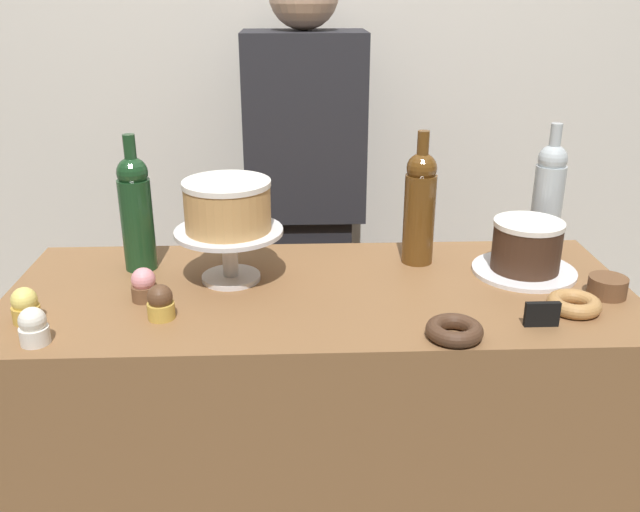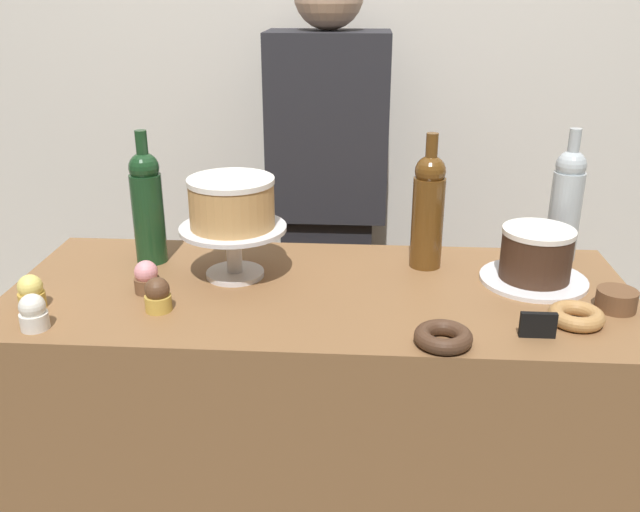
{
  "view_description": "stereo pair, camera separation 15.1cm",
  "coord_description": "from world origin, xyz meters",
  "px_view_note": "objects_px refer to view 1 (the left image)",
  "views": [
    {
      "loc": [
        -0.06,
        -1.41,
        1.52
      ],
      "look_at": [
        0.0,
        0.0,
        0.96
      ],
      "focal_mm": 38.43,
      "sensor_mm": 36.0,
      "label": 1
    },
    {
      "loc": [
        0.09,
        -1.4,
        1.52
      ],
      "look_at": [
        0.0,
        0.0,
        0.96
      ],
      "focal_mm": 38.43,
      "sensor_mm": 36.0,
      "label": 2
    }
  ],
  "objects_px": {
    "wine_bottle_amber": "(420,206)",
    "chocolate_round_cake": "(527,245)",
    "barista_figure": "(305,217)",
    "cupcake_vanilla": "(33,327)",
    "cupcake_chocolate": "(160,303)",
    "white_layer_cake": "(227,205)",
    "cookie_stack": "(607,287)",
    "price_sign_chalkboard": "(542,314)",
    "wine_bottle_green": "(136,211)",
    "wine_bottle_clear": "(548,195)",
    "cake_stand_pedestal": "(230,245)",
    "donut_maple": "(574,304)",
    "cupcake_lemon": "(25,306)",
    "cupcake_strawberry": "(144,285)",
    "donut_chocolate": "(454,330)"
  },
  "relations": [
    {
      "from": "wine_bottle_amber",
      "to": "donut_chocolate",
      "type": "xyz_separation_m",
      "value": [
        0.01,
        -0.39,
        -0.13
      ]
    },
    {
      "from": "chocolate_round_cake",
      "to": "cookie_stack",
      "type": "height_order",
      "value": "chocolate_round_cake"
    },
    {
      "from": "cake_stand_pedestal",
      "to": "cupcake_chocolate",
      "type": "bearing_deg",
      "value": -123.53
    },
    {
      "from": "chocolate_round_cake",
      "to": "wine_bottle_clear",
      "type": "bearing_deg",
      "value": 58.18
    },
    {
      "from": "white_layer_cake",
      "to": "wine_bottle_amber",
      "type": "distance_m",
      "value": 0.46
    },
    {
      "from": "cupcake_chocolate",
      "to": "cookie_stack",
      "type": "distance_m",
      "value": 0.96
    },
    {
      "from": "chocolate_round_cake",
      "to": "barista_figure",
      "type": "relative_size",
      "value": 0.1
    },
    {
      "from": "cake_stand_pedestal",
      "to": "donut_maple",
      "type": "distance_m",
      "value": 0.76
    },
    {
      "from": "wine_bottle_green",
      "to": "cupcake_lemon",
      "type": "xyz_separation_m",
      "value": [
        -0.18,
        -0.28,
        -0.11
      ]
    },
    {
      "from": "cupcake_chocolate",
      "to": "cupcake_vanilla",
      "type": "bearing_deg",
      "value": -156.47
    },
    {
      "from": "donut_chocolate",
      "to": "cupcake_strawberry",
      "type": "bearing_deg",
      "value": 162.71
    },
    {
      "from": "chocolate_round_cake",
      "to": "cupcake_vanilla",
      "type": "relative_size",
      "value": 2.18
    },
    {
      "from": "cake_stand_pedestal",
      "to": "cupcake_vanilla",
      "type": "relative_size",
      "value": 3.32
    },
    {
      "from": "cupcake_vanilla",
      "to": "donut_maple",
      "type": "relative_size",
      "value": 0.66
    },
    {
      "from": "wine_bottle_amber",
      "to": "price_sign_chalkboard",
      "type": "height_order",
      "value": "wine_bottle_amber"
    },
    {
      "from": "cupcake_vanilla",
      "to": "cookie_stack",
      "type": "distance_m",
      "value": 1.2
    },
    {
      "from": "donut_maple",
      "to": "price_sign_chalkboard",
      "type": "distance_m",
      "value": 0.11
    },
    {
      "from": "cupcake_chocolate",
      "to": "donut_maple",
      "type": "relative_size",
      "value": 0.66
    },
    {
      "from": "chocolate_round_cake",
      "to": "cupcake_chocolate",
      "type": "xyz_separation_m",
      "value": [
        -0.82,
        -0.21,
        -0.03
      ]
    },
    {
      "from": "cake_stand_pedestal",
      "to": "barista_figure",
      "type": "height_order",
      "value": "barista_figure"
    },
    {
      "from": "cookie_stack",
      "to": "barista_figure",
      "type": "height_order",
      "value": "barista_figure"
    },
    {
      "from": "wine_bottle_amber",
      "to": "barista_figure",
      "type": "height_order",
      "value": "barista_figure"
    },
    {
      "from": "wine_bottle_amber",
      "to": "chocolate_round_cake",
      "type": "bearing_deg",
      "value": -18.38
    },
    {
      "from": "price_sign_chalkboard",
      "to": "barista_figure",
      "type": "relative_size",
      "value": 0.04
    },
    {
      "from": "chocolate_round_cake",
      "to": "barista_figure",
      "type": "bearing_deg",
      "value": 131.36
    },
    {
      "from": "cupcake_strawberry",
      "to": "donut_maple",
      "type": "relative_size",
      "value": 0.66
    },
    {
      "from": "wine_bottle_clear",
      "to": "donut_chocolate",
      "type": "xyz_separation_m",
      "value": [
        -0.33,
        -0.47,
        -0.13
      ]
    },
    {
      "from": "white_layer_cake",
      "to": "wine_bottle_green",
      "type": "xyz_separation_m",
      "value": [
        -0.22,
        0.08,
        -0.04
      ]
    },
    {
      "from": "cupcake_strawberry",
      "to": "cupcake_vanilla",
      "type": "height_order",
      "value": "same"
    },
    {
      "from": "cupcake_strawberry",
      "to": "cupcake_lemon",
      "type": "height_order",
      "value": "same"
    },
    {
      "from": "wine_bottle_amber",
      "to": "cupcake_lemon",
      "type": "relative_size",
      "value": 4.38
    },
    {
      "from": "wine_bottle_clear",
      "to": "wine_bottle_amber",
      "type": "xyz_separation_m",
      "value": [
        -0.34,
        -0.08,
        0.0
      ]
    },
    {
      "from": "cake_stand_pedestal",
      "to": "cupcake_lemon",
      "type": "distance_m",
      "value": 0.45
    },
    {
      "from": "chocolate_round_cake",
      "to": "donut_maple",
      "type": "relative_size",
      "value": 1.45
    },
    {
      "from": "wine_bottle_green",
      "to": "cupcake_vanilla",
      "type": "distance_m",
      "value": 0.41
    },
    {
      "from": "white_layer_cake",
      "to": "cookie_stack",
      "type": "bearing_deg",
      "value": -8.34
    },
    {
      "from": "cake_stand_pedestal",
      "to": "wine_bottle_amber",
      "type": "xyz_separation_m",
      "value": [
        0.45,
        0.09,
        0.06
      ]
    },
    {
      "from": "donut_maple",
      "to": "price_sign_chalkboard",
      "type": "bearing_deg",
      "value": -144.82
    },
    {
      "from": "cake_stand_pedestal",
      "to": "cookie_stack",
      "type": "xyz_separation_m",
      "value": [
        0.83,
        -0.12,
        -0.06
      ]
    },
    {
      "from": "cookie_stack",
      "to": "cupcake_vanilla",
      "type": "bearing_deg",
      "value": -171.98
    },
    {
      "from": "cupcake_lemon",
      "to": "donut_maple",
      "type": "distance_m",
      "value": 1.13
    },
    {
      "from": "chocolate_round_cake",
      "to": "white_layer_cake",
      "type": "bearing_deg",
      "value": -178.9
    },
    {
      "from": "cupcake_vanilla",
      "to": "donut_chocolate",
      "type": "distance_m",
      "value": 0.81
    },
    {
      "from": "chocolate_round_cake",
      "to": "wine_bottle_amber",
      "type": "xyz_separation_m",
      "value": [
        -0.24,
        0.08,
        0.07
      ]
    },
    {
      "from": "wine_bottle_clear",
      "to": "donut_chocolate",
      "type": "height_order",
      "value": "wine_bottle_clear"
    },
    {
      "from": "chocolate_round_cake",
      "to": "donut_maple",
      "type": "xyz_separation_m",
      "value": [
        0.04,
        -0.21,
        -0.05
      ]
    },
    {
      "from": "chocolate_round_cake",
      "to": "cupcake_chocolate",
      "type": "bearing_deg",
      "value": -165.95
    },
    {
      "from": "white_layer_cake",
      "to": "price_sign_chalkboard",
      "type": "relative_size",
      "value": 2.81
    },
    {
      "from": "cake_stand_pedestal",
      "to": "donut_maple",
      "type": "relative_size",
      "value": 2.2
    },
    {
      "from": "chocolate_round_cake",
      "to": "price_sign_chalkboard",
      "type": "xyz_separation_m",
      "value": [
        -0.05,
        -0.27,
        -0.04
      ]
    }
  ]
}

